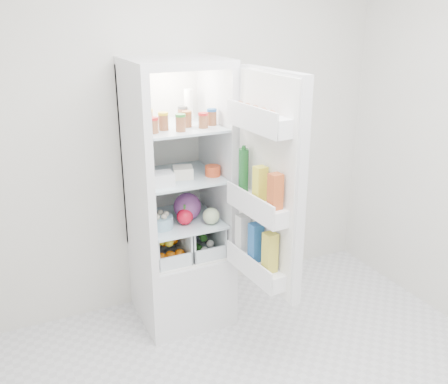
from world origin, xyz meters
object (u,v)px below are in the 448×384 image
refrigerator (178,227)px  mushroom_bowl (161,222)px  fridge_door (266,190)px  red_cabbage (187,207)px

refrigerator → mushroom_bowl: bearing=-139.0°
fridge_door → red_cabbage: bearing=23.2°
mushroom_bowl → fridge_door: 0.76m
red_cabbage → fridge_door: bearing=-62.9°
red_cabbage → mushroom_bowl: 0.22m
mushroom_bowl → refrigerator: bearing=41.0°
mushroom_bowl → fridge_door: (0.49, -0.49, 0.31)m
fridge_door → refrigerator: bearing=22.9°
refrigerator → fridge_door: size_ratio=1.38×
mushroom_bowl → fridge_door: fridge_door is taller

